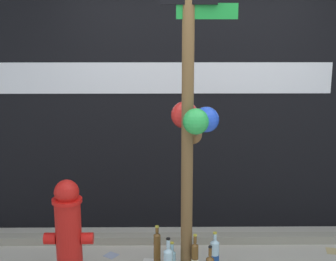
{
  "coord_description": "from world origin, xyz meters",
  "views": [
    {
      "loc": [
        -0.32,
        -3.18,
        2.06
      ],
      "look_at": [
        -0.28,
        0.47,
        1.26
      ],
      "focal_mm": 49.86,
      "sensor_mm": 36.0,
      "label": 1
    }
  ],
  "objects": [
    {
      "name": "curb_strip",
      "position": [
        0.0,
        1.08,
        0.04
      ],
      "size": [
        8.0,
        0.12,
        0.08
      ],
      "primitive_type": "cube",
      "color": "gray",
      "rests_on": "ground_plane"
    },
    {
      "name": "building_wall",
      "position": [
        -0.0,
        1.54,
        1.65
      ],
      "size": [
        10.0,
        0.21,
        3.29
      ],
      "color": "black",
      "rests_on": "ground_plane"
    },
    {
      "name": "litter_3",
      "position": [
        -0.81,
        0.81,
        0.0
      ],
      "size": [
        0.16,
        0.16,
        0.01
      ],
      "primitive_type": "cube",
      "rotation": [
        0.0,
        0.0,
        0.96
      ],
      "color": "#8C99B2",
      "rests_on": "ground_plane"
    },
    {
      "name": "fire_hydrant",
      "position": [
        -1.09,
        0.37,
        0.45
      ],
      "size": [
        0.4,
        0.24,
        0.88
      ],
      "color": "red",
      "rests_on": "ground_plane"
    },
    {
      "name": "litter_1",
      "position": [
        -0.43,
        0.71,
        0.0
      ],
      "size": [
        0.17,
        0.08,
        0.01
      ],
      "primitive_type": "cube",
      "rotation": [
        0.0,
        0.0,
        2.99
      ],
      "color": "silver",
      "rests_on": "ground_plane"
    },
    {
      "name": "litter_0",
      "position": [
        1.28,
        0.88,
        0.0
      ],
      "size": [
        0.13,
        0.15,
        0.01
      ],
      "primitive_type": "cube",
      "rotation": [
        0.0,
        0.0,
        1.35
      ],
      "color": "tan",
      "rests_on": "ground_plane"
    },
    {
      "name": "bottle_2",
      "position": [
        0.12,
        0.49,
        0.15
      ],
      "size": [
        0.08,
        0.08,
        0.38
      ],
      "color": "#B2DBEA",
      "rests_on": "ground_plane"
    },
    {
      "name": "memorial_post",
      "position": [
        -0.1,
        0.5,
        1.51
      ],
      "size": [
        0.6,
        0.53,
        2.6
      ],
      "color": "brown",
      "rests_on": "ground_plane"
    },
    {
      "name": "bottle_1",
      "position": [
        -0.38,
        0.62,
        0.16
      ],
      "size": [
        0.06,
        0.06,
        0.38
      ],
      "color": "brown",
      "rests_on": "ground_plane"
    },
    {
      "name": "bottle_0",
      "position": [
        -0.06,
        0.41,
        0.16
      ],
      "size": [
        0.06,
        0.06,
        0.39
      ],
      "color": "brown",
      "rests_on": "ground_plane"
    }
  ]
}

